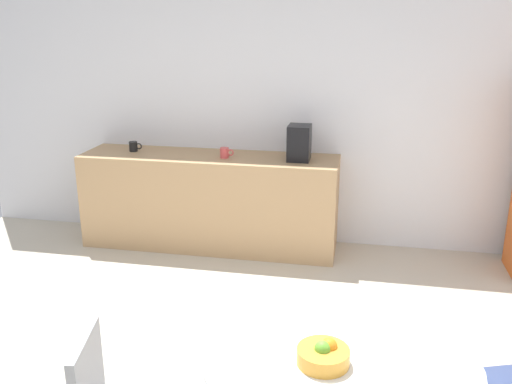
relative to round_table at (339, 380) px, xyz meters
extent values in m
cube|color=silver|center=(-0.89, 3.11, 0.69)|extent=(6.00, 0.10, 2.60)
cube|color=tan|center=(-1.37, 2.76, -0.16)|extent=(2.43, 0.60, 0.90)
cylinder|color=white|center=(0.00, 0.00, 0.11)|extent=(1.19, 1.19, 0.03)
cube|color=gray|center=(-1.08, -0.23, 0.03)|extent=(0.12, 0.38, 0.38)
cylinder|color=gold|center=(-0.07, -0.06, 0.16)|extent=(0.22, 0.22, 0.07)
sphere|color=#66B233|center=(-0.08, -0.07, 0.19)|extent=(0.07, 0.07, 0.07)
sphere|color=orange|center=(-0.05, -0.04, 0.19)|extent=(0.07, 0.07, 0.07)
cylinder|color=black|center=(-2.14, 2.79, 0.33)|extent=(0.08, 0.08, 0.09)
torus|color=black|center=(-2.08, 2.79, 0.34)|extent=(0.06, 0.01, 0.06)
cylinder|color=#3F66BF|center=(-0.51, 2.85, 0.33)|extent=(0.08, 0.08, 0.09)
torus|color=#3F66BF|center=(-0.45, 2.85, 0.34)|extent=(0.06, 0.01, 0.06)
cylinder|color=#D84C4C|center=(-1.21, 2.71, 0.33)|extent=(0.08, 0.08, 0.09)
torus|color=#D84C4C|center=(-1.15, 2.71, 0.34)|extent=(0.06, 0.01, 0.06)
cube|color=black|center=(-0.52, 2.76, 0.45)|extent=(0.20, 0.24, 0.32)
camera|label=1|loc=(0.04, -2.09, 1.52)|focal=38.63mm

